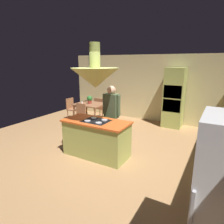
# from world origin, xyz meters

# --- Properties ---
(ground) EXTENTS (8.16, 8.16, 0.00)m
(ground) POSITION_xyz_m (0.00, 0.00, 0.00)
(ground) COLOR #AD7F51
(wall_back) EXTENTS (6.80, 0.10, 2.55)m
(wall_back) POSITION_xyz_m (0.00, 3.45, 1.27)
(wall_back) COLOR beige
(wall_back) RESTS_ON ground
(kitchen_island) EXTENTS (1.64, 0.77, 0.92)m
(kitchen_island) POSITION_xyz_m (0.00, -0.20, 0.46)
(kitchen_island) COLOR #A8B259
(kitchen_island) RESTS_ON ground
(oven_tower) EXTENTS (0.66, 0.62, 2.10)m
(oven_tower) POSITION_xyz_m (1.10, 3.04, 1.05)
(oven_tower) COLOR #A8B259
(oven_tower) RESTS_ON ground
(dining_table) EXTENTS (1.06, 0.88, 0.76)m
(dining_table) POSITION_xyz_m (-1.70, 1.90, 0.66)
(dining_table) COLOR #986341
(dining_table) RESTS_ON ground
(person_at_island) EXTENTS (0.53, 0.22, 1.68)m
(person_at_island) POSITION_xyz_m (0.05, 0.46, 0.97)
(person_at_island) COLOR tan
(person_at_island) RESTS_ON ground
(range_hood) EXTENTS (1.10, 1.10, 1.00)m
(range_hood) POSITION_xyz_m (0.00, -0.20, 1.95)
(range_hood) COLOR #A8B259
(pendant_light_over_table) EXTENTS (0.32, 0.32, 0.82)m
(pendant_light_over_table) POSITION_xyz_m (-1.70, 1.90, 1.86)
(pendant_light_over_table) COLOR #E0B266
(chair_facing_island) EXTENTS (0.40, 0.40, 0.87)m
(chair_facing_island) POSITION_xyz_m (-1.70, 1.24, 0.50)
(chair_facing_island) COLOR #986341
(chair_facing_island) RESTS_ON ground
(chair_by_back_wall) EXTENTS (0.40, 0.40, 0.87)m
(chair_by_back_wall) POSITION_xyz_m (-1.70, 2.56, 0.50)
(chair_by_back_wall) COLOR #986341
(chair_by_back_wall) RESTS_ON ground
(chair_at_corner) EXTENTS (0.40, 0.40, 0.87)m
(chair_at_corner) POSITION_xyz_m (-2.61, 1.90, 0.50)
(chair_at_corner) COLOR #986341
(chair_at_corner) RESTS_ON ground
(potted_plant_on_table) EXTENTS (0.20, 0.20, 0.30)m
(potted_plant_on_table) POSITION_xyz_m (-1.71, 1.89, 0.93)
(potted_plant_on_table) COLOR #99382D
(potted_plant_on_table) RESTS_ON dining_table
(cup_on_table) EXTENTS (0.07, 0.07, 0.09)m
(cup_on_table) POSITION_xyz_m (-1.91, 1.68, 0.81)
(cup_on_table) COLOR white
(cup_on_table) RESTS_ON dining_table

